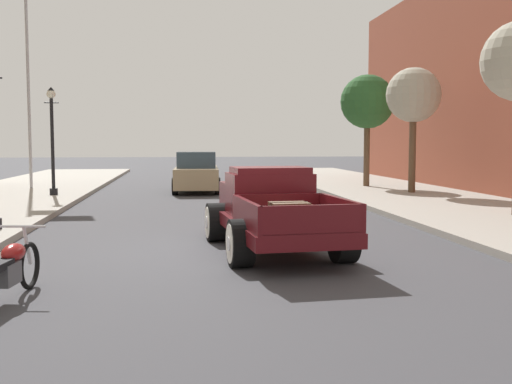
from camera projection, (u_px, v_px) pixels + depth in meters
name	position (u px, v px, depth m)	size (l,w,h in m)	color
ground_plane	(238.00, 250.00, 11.77)	(140.00, 140.00, 0.00)	#3D3D42
hotrod_truck_maroon	(270.00, 210.00, 11.82)	(2.47, 5.04, 1.58)	#510F14
motorcycle_parked	(7.00, 269.00, 7.87)	(0.62, 2.11, 0.93)	black
car_background_tan	(197.00, 173.00, 25.11)	(2.00, 4.37, 1.65)	tan
street_lamp_far	(52.00, 132.00, 21.88)	(0.50, 0.32, 3.85)	black
flagpole	(33.00, 50.00, 24.92)	(1.74, 0.16, 9.16)	#B2B2B7
street_tree_second	(413.00, 96.00, 22.91)	(2.04, 2.04, 4.67)	brown
street_tree_third	(367.00, 102.00, 26.23)	(2.30, 2.30, 4.76)	brown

